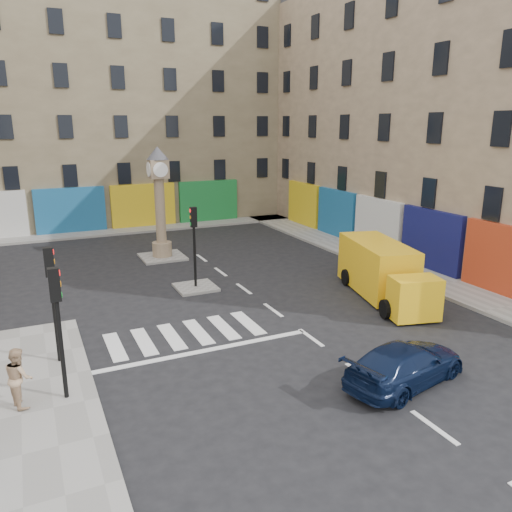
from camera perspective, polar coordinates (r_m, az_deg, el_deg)
ground at (r=17.43m, az=8.02°, el=-10.47°), size 120.00×120.00×0.00m
sidewalk_right at (r=29.88m, az=11.69°, el=0.38°), size 2.60×30.00×0.15m
sidewalk_far at (r=36.38m, az=-16.98°, el=2.63°), size 32.00×2.40×0.15m
island_near at (r=23.36m, az=-6.90°, el=-3.57°), size 1.80×1.80×0.12m
island_far at (r=28.89m, az=-10.64°, el=-0.10°), size 2.40×2.40×0.12m
building_right at (r=33.14m, az=21.56°, el=14.93°), size 10.00×30.00×16.00m
building_far at (r=41.39m, az=-19.13°, el=15.65°), size 32.00×10.00×17.00m
traffic_light_left_near at (r=14.16m, az=-21.73°, el=-6.06°), size 0.28×0.22×3.70m
traffic_light_left_far at (r=16.44m, az=-22.31°, el=-3.25°), size 0.28×0.22×3.70m
traffic_light_island at (r=22.69m, az=-7.10°, el=2.50°), size 0.28×0.22×3.70m
clock_pillar at (r=28.20m, az=-10.98°, el=6.76°), size 1.20×1.20×6.10m
navy_sedan at (r=15.56m, az=16.71°, el=-11.72°), size 4.55×2.68×1.24m
yellow_van at (r=22.53m, az=14.30°, el=-1.73°), size 3.40×6.64×2.32m
pedestrian_tan at (r=14.89m, az=-25.46°, el=-12.38°), size 0.81×0.94×1.64m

